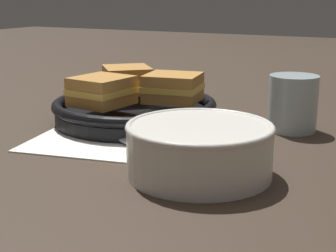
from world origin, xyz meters
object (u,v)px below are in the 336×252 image
object	(u,v)px
skillet	(134,110)
sandwich_near_left	(173,88)
sandwich_near_right	(127,79)
spoon	(122,139)
drinking_glass	(293,103)
sandwich_far_left	(102,91)
soup_bowl	(199,146)

from	to	relation	value
skillet	sandwich_near_left	size ratio (longest dim) A/B	3.55
sandwich_near_right	sandwich_near_left	bearing A→B (deg)	-18.42
spoon	sandwich_near_right	bearing A→B (deg)	130.95
drinking_glass	sandwich_far_left	bearing A→B (deg)	-153.30
spoon	sandwich_far_left	xyz separation A→B (m)	(-0.07, 0.05, 0.06)
skillet	sandwich_far_left	size ratio (longest dim) A/B	3.65
sandwich_near_right	drinking_glass	world-z (taller)	drinking_glass
sandwich_near_right	skillet	bearing A→B (deg)	-48.89
soup_bowl	skillet	world-z (taller)	soup_bowl
soup_bowl	skillet	bearing A→B (deg)	137.40
drinking_glass	spoon	bearing A→B (deg)	-136.84
skillet	sandwich_near_left	bearing A→B (deg)	10.34
soup_bowl	sandwich_far_left	distance (m)	0.26
soup_bowl	spoon	world-z (taller)	soup_bowl
sandwich_near_left	drinking_glass	xyz separation A→B (m)	(0.19, 0.06, -0.02)
sandwich_far_left	drinking_glass	world-z (taller)	drinking_glass
sandwich_near_right	sandwich_far_left	xyz separation A→B (m)	(0.02, -0.12, 0.00)
sandwich_near_left	sandwich_far_left	distance (m)	0.12
sandwich_near_left	sandwich_far_left	xyz separation A→B (m)	(-0.09, -0.08, 0.00)
sandwich_near_right	soup_bowl	bearing A→B (deg)	-43.80
sandwich_near_left	sandwich_near_right	distance (m)	0.12
soup_bowl	drinking_glass	bearing A→B (deg)	79.61
spoon	sandwich_near_left	bearing A→B (deg)	94.04
soup_bowl	sandwich_near_left	world-z (taller)	sandwich_near_left
sandwich_near_left	spoon	bearing A→B (deg)	-97.84
soup_bowl	drinking_glass	size ratio (longest dim) A/B	2.00
skillet	drinking_glass	world-z (taller)	drinking_glass
soup_bowl	sandwich_far_left	xyz separation A→B (m)	(-0.23, 0.12, 0.03)
spoon	skillet	world-z (taller)	skillet
sandwich_far_left	sandwich_near_left	bearing A→B (deg)	41.58
skillet	sandwich_near_right	xyz separation A→B (m)	(-0.04, 0.05, 0.04)
drinking_glass	sandwich_near_right	bearing A→B (deg)	-175.77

